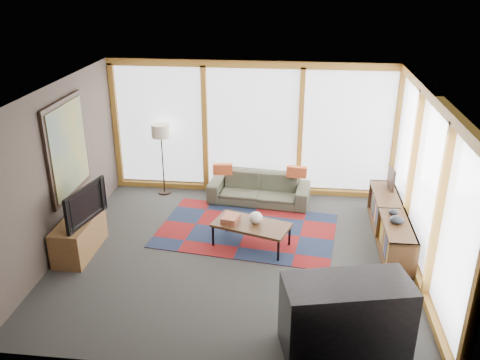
# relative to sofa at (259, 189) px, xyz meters

# --- Properties ---
(ground) EXTENTS (5.50, 5.50, 0.00)m
(ground) POSITION_rel_sofa_xyz_m (-0.19, -1.95, -0.28)
(ground) COLOR #292927
(ground) RESTS_ON ground
(room_envelope) EXTENTS (5.52, 5.02, 2.62)m
(room_envelope) POSITION_rel_sofa_xyz_m (0.31, -1.39, 1.27)
(room_envelope) COLOR #433931
(room_envelope) RESTS_ON ground
(rug) EXTENTS (3.17, 2.26, 0.01)m
(rug) POSITION_rel_sofa_xyz_m (-0.12, -1.17, -0.27)
(rug) COLOR maroon
(rug) RESTS_ON ground
(sofa) EXTENTS (1.95, 0.92, 0.55)m
(sofa) POSITION_rel_sofa_xyz_m (0.00, 0.00, 0.00)
(sofa) COLOR #3E4130
(sofa) RESTS_ON ground
(pillow_left) EXTENTS (0.38, 0.15, 0.20)m
(pillow_left) POSITION_rel_sofa_xyz_m (-0.69, -0.02, 0.38)
(pillow_left) COLOR #B44A24
(pillow_left) RESTS_ON sofa
(pillow_right) EXTENTS (0.39, 0.16, 0.21)m
(pillow_right) POSITION_rel_sofa_xyz_m (0.69, -0.01, 0.38)
(pillow_right) COLOR #B44A24
(pillow_right) RESTS_ON sofa
(floor_lamp) EXTENTS (0.36, 0.36, 1.42)m
(floor_lamp) POSITION_rel_sofa_xyz_m (-1.90, 0.20, 0.43)
(floor_lamp) COLOR black
(floor_lamp) RESTS_ON ground
(coffee_table) EXTENTS (1.32, 0.93, 0.40)m
(coffee_table) POSITION_rel_sofa_xyz_m (0.01, -1.66, -0.08)
(coffee_table) COLOR #352213
(coffee_table) RESTS_ON ground
(book_stack) EXTENTS (0.30, 0.34, 0.10)m
(book_stack) POSITION_rel_sofa_xyz_m (-0.33, -1.62, 0.17)
(book_stack) COLOR #9A4D33
(book_stack) RESTS_ON coffee_table
(vase) EXTENTS (0.25, 0.25, 0.19)m
(vase) POSITION_rel_sofa_xyz_m (0.07, -1.62, 0.22)
(vase) COLOR beige
(vase) RESTS_ON coffee_table
(bookshelf) EXTENTS (0.42, 2.33, 0.58)m
(bookshelf) POSITION_rel_sofa_xyz_m (2.24, -1.22, 0.02)
(bookshelf) COLOR #352213
(bookshelf) RESTS_ON ground
(bowl_a) EXTENTS (0.23, 0.23, 0.11)m
(bowl_a) POSITION_rel_sofa_xyz_m (2.23, -1.73, 0.36)
(bowl_a) COLOR black
(bowl_a) RESTS_ON bookshelf
(bowl_b) EXTENTS (0.17, 0.17, 0.08)m
(bowl_b) POSITION_rel_sofa_xyz_m (2.22, -1.43, 0.35)
(bowl_b) COLOR black
(bowl_b) RESTS_ON bookshelf
(shelf_picture) EXTENTS (0.07, 0.29, 0.38)m
(shelf_picture) POSITION_rel_sofa_xyz_m (2.33, -0.45, 0.50)
(shelf_picture) COLOR black
(shelf_picture) RESTS_ON bookshelf
(tv_console) EXTENTS (0.47, 1.13, 0.57)m
(tv_console) POSITION_rel_sofa_xyz_m (-2.65, -2.16, 0.01)
(tv_console) COLOR brown
(tv_console) RESTS_ON ground
(television) EXTENTS (0.34, 1.00, 0.57)m
(television) POSITION_rel_sofa_xyz_m (-2.56, -2.16, 0.58)
(television) COLOR black
(television) RESTS_ON tv_console
(bar_counter) EXTENTS (1.57, 0.99, 0.92)m
(bar_counter) POSITION_rel_sofa_xyz_m (1.31, -3.91, 0.18)
(bar_counter) COLOR black
(bar_counter) RESTS_ON ground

